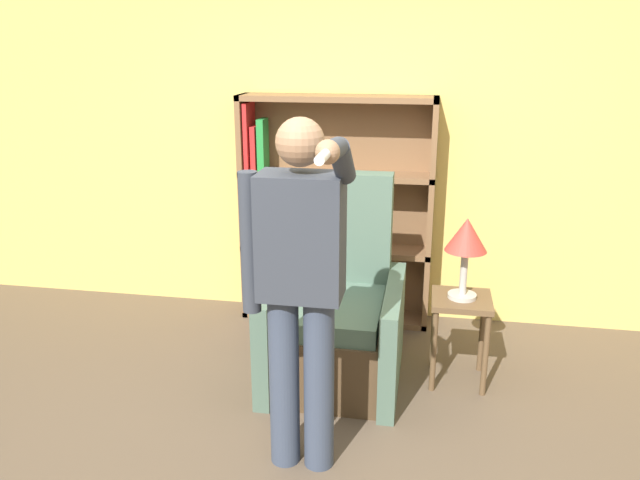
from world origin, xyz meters
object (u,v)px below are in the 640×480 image
side_table (460,316)px  armchair (337,320)px  bookcase (319,214)px  table_lamp (466,239)px  person_standing (299,281)px

side_table → armchair: bearing=-176.2°
bookcase → table_lamp: bearing=-38.6°
bookcase → table_lamp: bookcase is taller
armchair → table_lamp: bearing=3.8°
person_standing → side_table: bearing=50.5°
bookcase → side_table: bearing=-38.6°
armchair → table_lamp: armchair is taller
bookcase → armchair: 1.02m
armchair → person_standing: (-0.04, -0.93, 0.62)m
armchair → table_lamp: size_ratio=2.51×
bookcase → person_standing: (0.23, -1.81, 0.18)m
person_standing → side_table: person_standing is taller
table_lamp → armchair: bearing=-176.2°
bookcase → person_standing: size_ratio=0.97×
armchair → bookcase: bearing=107.1°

